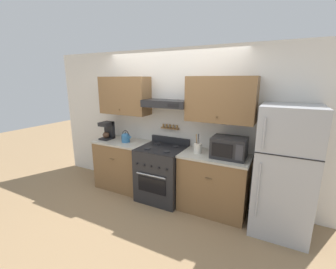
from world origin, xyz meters
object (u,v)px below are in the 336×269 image
microwave (229,148)px  utensil_crock (198,148)px  coffee_maker (108,130)px  tea_kettle (126,137)px  stove_range (162,173)px  refrigerator (284,171)px

microwave → utensil_crock: bearing=-177.9°
coffee_maker → microwave: (2.32, -0.02, -0.02)m
tea_kettle → microwave: size_ratio=0.45×
stove_range → coffee_maker: 1.37m
refrigerator → tea_kettle: 2.62m
microwave → utensil_crock: (-0.47, -0.02, -0.07)m
stove_range → tea_kettle: size_ratio=4.69×
refrigerator → coffee_maker: bearing=178.8°
stove_range → utensil_crock: (0.63, 0.02, 0.54)m
coffee_maker → utensil_crock: bearing=-1.1°
utensil_crock → tea_kettle: bearing=-180.0°
stove_range → utensil_crock: bearing=1.7°
tea_kettle → refrigerator: bearing=-0.7°
coffee_maker → tea_kettle: bearing=-4.3°
stove_range → coffee_maker: size_ratio=3.10×
tea_kettle → coffee_maker: (-0.46, 0.03, 0.08)m
microwave → utensil_crock: utensil_crock is taller
utensil_crock → microwave: bearing=2.1°
coffee_maker → refrigerator: bearing=-1.2°
stove_range → tea_kettle: bearing=178.6°
stove_range → coffee_maker: (-1.22, 0.05, 0.62)m
tea_kettle → utensil_crock: (1.39, 0.00, -0.01)m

